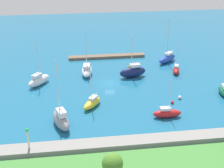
% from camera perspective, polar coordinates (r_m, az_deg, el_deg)
% --- Properties ---
extents(water, '(160.00, 160.00, 0.00)m').
position_cam_1_polar(water, '(78.18, -0.38, 0.17)').
color(water, '#1E668C').
rests_on(water, ground).
extents(pier_dock, '(22.48, 2.27, 0.76)m').
position_cam_1_polar(pier_dock, '(94.81, -0.95, 4.94)').
color(pier_dock, brown).
rests_on(pier_dock, ground).
extents(breakwater, '(68.46, 3.00, 1.22)m').
position_cam_1_polar(breakwater, '(55.43, 3.15, -10.46)').
color(breakwater, gray).
rests_on(breakwater, ground).
extents(harbor_beacon, '(0.56, 0.56, 3.73)m').
position_cam_1_polar(harbor_beacon, '(53.66, -14.82, -9.11)').
color(harbor_beacon, silver).
rests_on(harbor_beacon, breakwater).
extents(park_tree_mideast, '(2.98, 2.98, 4.79)m').
position_cam_1_polar(park_tree_mideast, '(45.42, 0.09, -14.03)').
color(park_tree_mideast, brown).
rests_on(park_tree_mideast, shoreline_park).
extents(sailboat_red_far_north, '(2.98, 4.88, 7.89)m').
position_cam_1_polar(sailboat_red_far_north, '(85.33, 11.40, 2.49)').
color(sailboat_red_far_north, red).
rests_on(sailboat_red_far_north, water).
extents(sailboat_white_far_south, '(5.96, 6.71, 11.63)m').
position_cam_1_polar(sailboat_white_far_south, '(78.69, -12.97, 0.67)').
color(sailboat_white_far_south, white).
rests_on(sailboat_white_far_south, water).
extents(sailboat_yellow_along_channel, '(4.96, 5.79, 9.95)m').
position_cam_1_polar(sailboat_yellow_along_channel, '(67.10, -3.58, -3.36)').
color(sailboat_yellow_along_channel, yellow).
rests_on(sailboat_yellow_along_channel, water).
extents(sailboat_navy_west_end, '(7.32, 3.82, 11.07)m').
position_cam_1_polar(sailboat_navy_west_end, '(81.19, 3.74, 2.23)').
color(sailboat_navy_west_end, '#141E4C').
rests_on(sailboat_navy_west_end, water).
extents(sailboat_green_lone_north, '(2.54, 5.48, 10.01)m').
position_cam_1_polar(sailboat_green_lone_north, '(76.25, 19.35, -1.11)').
color(sailboat_green_lone_north, '#19724C').
rests_on(sailboat_green_lone_north, water).
extents(sailboat_gray_center_basin, '(4.43, 7.31, 13.20)m').
position_cam_1_polar(sailboat_gray_center_basin, '(60.73, -9.12, -6.26)').
color(sailboat_gray_center_basin, gray).
rests_on(sailboat_gray_center_basin, water).
extents(sailboat_blue_inner_mooring, '(7.06, 6.30, 12.83)m').
position_cam_1_polar(sailboat_blue_inner_mooring, '(92.39, 9.87, 4.58)').
color(sailboat_blue_inner_mooring, '#2347B2').
rests_on(sailboat_blue_inner_mooring, water).
extents(sailboat_red_near_pier, '(5.71, 2.01, 8.17)m').
position_cam_1_polar(sailboat_red_near_pier, '(64.21, 9.80, -5.13)').
color(sailboat_red_near_pier, red).
rests_on(sailboat_red_near_pier, water).
extents(sailboat_white_lone_south, '(3.40, 7.80, 11.68)m').
position_cam_1_polar(sailboat_white_lone_south, '(82.90, -4.52, 2.50)').
color(sailboat_white_lone_south, white).
rests_on(sailboat_white_lone_south, water).
extents(mooring_buoy_red, '(0.66, 0.66, 0.66)m').
position_cam_1_polar(mooring_buoy_red, '(69.75, 10.75, -3.22)').
color(mooring_buoy_red, red).
rests_on(mooring_buoy_red, water).
extents(mooring_buoy_white, '(0.81, 0.81, 0.81)m').
position_cam_1_polar(mooring_buoy_white, '(71.95, 12.03, -2.35)').
color(mooring_buoy_white, white).
rests_on(mooring_buoy_white, water).
extents(mooring_buoy_yellow, '(0.75, 0.75, 0.75)m').
position_cam_1_polar(mooring_buoy_yellow, '(87.35, 3.10, 3.13)').
color(mooring_buoy_yellow, yellow).
rests_on(mooring_buoy_yellow, water).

